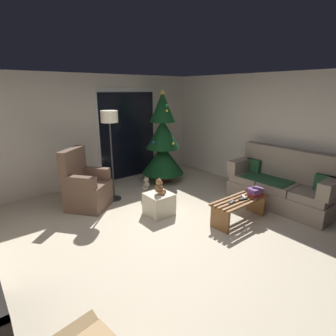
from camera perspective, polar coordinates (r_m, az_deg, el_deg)
The scene contains 18 objects.
ground_plane at distance 4.21m, azimuth 1.75°, elevation -14.34°, with size 7.00×7.00×0.00m, color beige.
wall_back at distance 6.32m, azimuth -16.56°, elevation 7.62°, with size 5.72×0.12×2.50m, color beige.
wall_right at distance 5.96m, azimuth 23.48°, elevation 6.42°, with size 0.12×6.00×2.50m, color beige.
patio_door_frame at distance 6.70m, azimuth -8.64°, elevation 7.28°, with size 1.60×0.02×2.20m, color silver.
patio_door_glass at distance 6.69m, azimuth -8.55°, elevation 6.84°, with size 1.50×0.02×2.10m, color black.
couch at distance 5.52m, azimuth 23.27°, elevation -3.44°, with size 0.82×1.96×1.08m.
coffee_table at distance 4.67m, azimuth 15.13°, elevation -7.98°, with size 1.10×0.40×0.40m.
remote_black at distance 4.60m, azimuth 15.91°, elevation -6.48°, with size 0.04×0.16×0.02m, color black.
remote_silver at distance 4.71m, azimuth 16.00°, elevation -5.95°, with size 0.04×0.16×0.02m, color #ADADB2.
remote_graphite at distance 4.44m, azimuth 13.62°, elevation -7.15°, with size 0.04×0.16×0.02m, color #333338.
book_stack at distance 4.80m, azimuth 18.28°, elevation -4.95°, with size 0.27×0.20×0.14m.
cell_phone at distance 4.77m, azimuth 18.58°, elevation -4.17°, with size 0.07×0.14×0.01m, color black.
christmas_tree at distance 6.25m, azimuth -1.13°, elevation 5.50°, with size 1.01×1.01×2.18m.
armchair at distance 5.20m, azimuth -17.36°, elevation -3.99°, with size 0.96×0.96×1.13m.
floor_lamp at distance 5.18m, azimuth -12.43°, elevation 8.92°, with size 0.32×0.32×1.78m.
ottoman at distance 4.77m, azimuth -1.95°, elevation -7.75°, with size 0.44×0.44×0.39m, color beige.
teddy_bear_chestnut at distance 4.65m, azimuth -1.86°, elevation -4.20°, with size 0.21×0.22×0.29m.
teddy_bear_cream_by_tree at distance 5.98m, azimuth -4.75°, elevation -3.43°, with size 0.20×0.20×0.29m.
Camera 1 is at (-2.35, -2.74, 2.16)m, focal length 28.28 mm.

